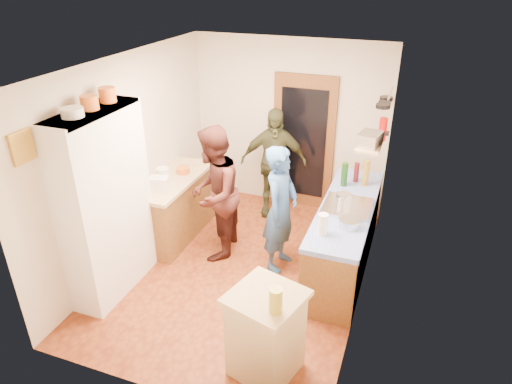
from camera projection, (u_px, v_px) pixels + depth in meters
The scene contains 44 objects.
floor at pixel (242, 269), 5.88m from camera, with size 3.00×4.00×0.02m, color brown.
ceiling at pixel (238, 62), 4.69m from camera, with size 3.00×4.00×0.02m, color silver.
wall_back at pixel (289, 125), 6.97m from camera, with size 3.00×0.02×2.60m, color beige.
wall_front at pixel (145, 279), 3.61m from camera, with size 3.00×0.02×2.60m, color beige.
wall_left at pixel (129, 160), 5.75m from camera, with size 0.02×4.00×2.60m, color beige.
wall_right at pixel (372, 198), 4.83m from camera, with size 0.02×4.00×2.60m, color beige.
door_frame at pixel (303, 143), 6.97m from camera, with size 0.95×0.06×2.10m, color brown.
door_glass at pixel (303, 144), 6.94m from camera, with size 0.70×0.02×1.70m, color black.
hutch_body at pixel (106, 205), 5.11m from camera, with size 0.40×1.20×2.20m, color white.
hutch_top_shelf at pixel (90, 112), 4.62m from camera, with size 0.40×1.14×0.04m, color white.
plate_stack at pixel (72, 112), 4.38m from camera, with size 0.22×0.22×0.09m, color white.
orange_pot_a at pixel (89, 103), 4.58m from camera, with size 0.18×0.18×0.14m, color orange.
orange_pot_b at pixel (107, 95), 4.83m from camera, with size 0.18×0.18×0.16m, color orange.
left_counter_base at pixel (174, 208), 6.43m from camera, with size 0.60×1.40×0.85m, color brown.
left_counter_top at pixel (171, 180), 6.22m from camera, with size 0.64×1.44×0.05m, color #D7BB85.
toaster at pixel (159, 184), 5.84m from camera, with size 0.25×0.16×0.18m, color white.
kettle at pixel (163, 175), 6.09m from camera, with size 0.17×0.17×0.19m, color white.
orange_bowl at pixel (183, 170), 6.34m from camera, with size 0.18×0.18×0.08m, color orange.
chopping_board at pixel (191, 162), 6.67m from camera, with size 0.30×0.22×0.03m, color #D7BB85.
right_counter_base at pixel (344, 239), 5.74m from camera, with size 0.60×2.20×0.84m, color brown.
right_counter_top at pixel (348, 207), 5.53m from camera, with size 0.62×2.22×0.06m, color #0B3AC4.
hob at pixel (347, 206), 5.46m from camera, with size 0.55×0.58×0.04m, color silver.
pot_on_hob at pixel (344, 198), 5.47m from camera, with size 0.19×0.19×0.12m, color silver.
bottle_a at pixel (344, 174), 5.94m from camera, with size 0.08×0.08×0.32m, color #143F14.
bottle_b at pixel (356, 172), 6.05m from camera, with size 0.07×0.07×0.27m, color #591419.
bottle_c at pixel (366, 173), 5.93m from camera, with size 0.09×0.09×0.36m, color olive.
paper_towel at pixel (323, 224), 4.90m from camera, with size 0.11×0.11×0.24m, color white.
mixing_bowl at pixel (349, 223), 5.06m from camera, with size 0.25×0.25×0.09m, color silver.
island_base at pixel (266, 336), 4.24m from camera, with size 0.55×0.55×0.86m, color #D7BB85.
island_top at pixel (266, 297), 4.04m from camera, with size 0.62×0.62×0.05m, color #D7BB85.
cutting_board at pixel (265, 291), 4.10m from camera, with size 0.35×0.28×0.02m, color white.
oil_jar at pixel (276, 300), 3.79m from camera, with size 0.12×0.12×0.23m, color #AD9E2D.
pan_rail at pixel (391, 93), 5.78m from camera, with size 0.02×0.02×0.65m, color silver.
pan_hang_a at pixel (383, 106), 5.71m from camera, with size 0.18×0.18×0.05m, color black.
pan_hang_b at pixel (385, 103), 5.88m from camera, with size 0.16×0.16×0.05m, color black.
pan_hang_c at pixel (386, 99), 6.05m from camera, with size 0.17×0.17×0.05m, color black.
wall_shelf at pixel (369, 147), 5.06m from camera, with size 0.26×0.42×0.03m, color #D7BB85.
radio at pixel (370, 139), 5.02m from camera, with size 0.22×0.30×0.15m, color silver.
ext_bracket at pixel (387, 133), 6.19m from camera, with size 0.06×0.10×0.04m, color black.
fire_extinguisher at pixel (383, 129), 6.19m from camera, with size 0.11×0.11×0.32m, color red.
picture_frame at pixel (22, 147), 4.10m from camera, with size 0.03×0.25×0.30m, color gold.
person_hob at pixel (282, 211), 5.56m from camera, with size 0.60×0.39×1.64m, color #2E5694.
person_left at pixel (217, 193), 5.85m from camera, with size 0.87×0.67×1.78m, color #401D18.
person_back at pixel (274, 163), 6.81m from camera, with size 0.99×0.41×1.69m, color #34381F.
Camera 1 is at (1.82, -4.43, 3.55)m, focal length 32.00 mm.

